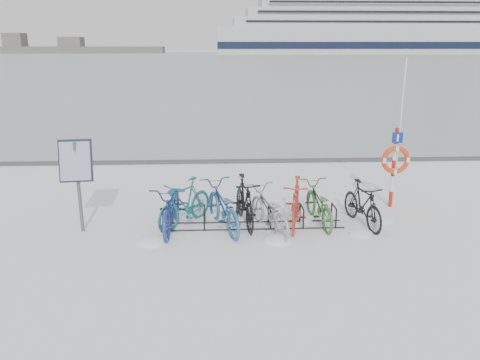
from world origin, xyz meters
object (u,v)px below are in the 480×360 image
Objects in this scene: info_board at (76,166)px; cruise_ferry at (367,26)px; lifebuoy_station at (395,160)px; bike_rack at (253,219)px.

cruise_ferry is at bearing 66.06° from info_board.
info_board is at bearing -108.61° from cruise_ferry.
cruise_ferry is (66.07, 216.46, 11.49)m from lifebuoy_station.
cruise_ferry reaches higher than info_board.
lifebuoy_station reaches higher than bike_rack.
info_board is 0.01× the size of cruise_ferry.
bike_rack is at bearing -3.37° from info_board.
bike_rack is at bearing -107.74° from cruise_ferry.
cruise_ferry reaches higher than lifebuoy_station.
bike_rack is at bearing -162.64° from lifebuoy_station.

